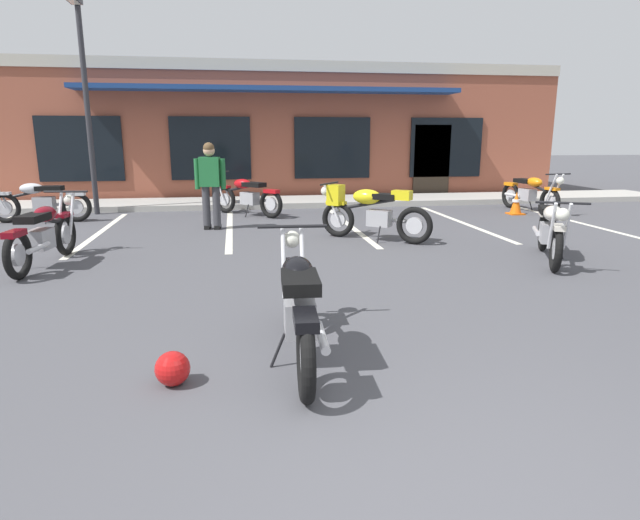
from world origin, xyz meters
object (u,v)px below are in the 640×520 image
motorcycle_black_cruiser (550,230)px  motorcycle_orange_scrambler (530,193)px  motorcycle_foreground_classic (299,304)px  helmet_on_pavement (173,368)px  parking_lot_lamp_post (83,76)px  motorcycle_red_sportbike (369,210)px  person_in_black_shirt (210,181)px  traffic_cone (516,203)px  motorcycle_green_cafe_racer (246,195)px  motorcycle_silver_naked (43,234)px  motorcycle_blue_standard (39,201)px

motorcycle_black_cruiser → motorcycle_orange_scrambler: size_ratio=0.93×
motorcycle_foreground_classic → helmet_on_pavement: motorcycle_foreground_classic is taller
helmet_on_pavement → motorcycle_foreground_classic: bearing=19.9°
motorcycle_foreground_classic → parking_lot_lamp_post: size_ratio=0.45×
motorcycle_foreground_classic → motorcycle_red_sportbike: same height
person_in_black_shirt → traffic_cone: size_ratio=3.16×
motorcycle_black_cruiser → traffic_cone: motorcycle_black_cruiser is taller
motorcycle_green_cafe_racer → traffic_cone: bearing=-7.5°
motorcycle_silver_naked → motorcycle_green_cafe_racer: 5.36m
motorcycle_black_cruiser → motorcycle_red_sportbike: bearing=137.9°
traffic_cone → motorcycle_blue_standard: bearing=177.4°
motorcycle_blue_standard → traffic_cone: 10.57m
motorcycle_red_sportbike → motorcycle_blue_standard: size_ratio=0.85×
motorcycle_black_cruiser → motorcycle_foreground_classic: bearing=-144.0°
traffic_cone → parking_lot_lamp_post: bearing=171.5°
traffic_cone → parking_lot_lamp_post: (-9.68, 1.45, 2.82)m
motorcycle_orange_scrambler → motorcycle_foreground_classic: bearing=-130.0°
motorcycle_silver_naked → helmet_on_pavement: 4.67m
motorcycle_orange_scrambler → person_in_black_shirt: bearing=-169.9°
motorcycle_red_sportbike → motorcycle_orange_scrambler: size_ratio=0.85×
helmet_on_pavement → motorcycle_red_sportbike: bearing=62.0°
motorcycle_silver_naked → traffic_cone: motorcycle_silver_naked is taller
person_in_black_shirt → motorcycle_foreground_classic: bearing=-81.7°
motorcycle_silver_naked → motorcycle_blue_standard: bearing=108.8°
motorcycle_foreground_classic → motorcycle_red_sportbike: (1.83, 4.93, 0.07)m
motorcycle_red_sportbike → motorcycle_blue_standard: (-6.40, 2.98, -0.07)m
motorcycle_blue_standard → parking_lot_lamp_post: bearing=47.9°
parking_lot_lamp_post → person_in_black_shirt: bearing=-41.5°
motorcycle_red_sportbike → motorcycle_silver_naked: same height
motorcycle_orange_scrambler → traffic_cone: (-0.54, -0.36, -0.20)m
motorcycle_blue_standard → person_in_black_shirt: size_ratio=1.26×
motorcycle_black_cruiser → helmet_on_pavement: (-5.03, -3.29, -0.33)m
motorcycle_blue_standard → helmet_on_pavement: 9.02m
motorcycle_green_cafe_racer → helmet_on_pavement: bearing=-95.1°
helmet_on_pavement → motorcycle_black_cruiser: bearing=33.2°
helmet_on_pavement → parking_lot_lamp_post: 10.07m
person_in_black_shirt → motorcycle_green_cafe_racer: bearing=68.0°
motorcycle_silver_naked → traffic_cone: 9.86m
helmet_on_pavement → traffic_cone: (6.97, 7.79, 0.13)m
motorcycle_foreground_classic → person_in_black_shirt: person_in_black_shirt is taller
parking_lot_lamp_post → motorcycle_red_sportbike: bearing=-35.6°
person_in_black_shirt → helmet_on_pavement: bearing=-90.4°
motorcycle_silver_naked → person_in_black_shirt: (2.21, 2.70, 0.49)m
motorcycle_foreground_classic → traffic_cone: motorcycle_foreground_classic is taller
person_in_black_shirt → motorcycle_silver_naked: bearing=-129.4°
motorcycle_blue_standard → motorcycle_green_cafe_racer: 4.36m
motorcycle_green_cafe_racer → traffic_cone: (6.21, -0.82, -0.20)m
helmet_on_pavement → motorcycle_blue_standard: bearing=113.4°
motorcycle_foreground_classic → motorcycle_blue_standard: (-4.57, 7.92, 0.00)m
motorcycle_red_sportbike → motorcycle_silver_naked: size_ratio=0.85×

